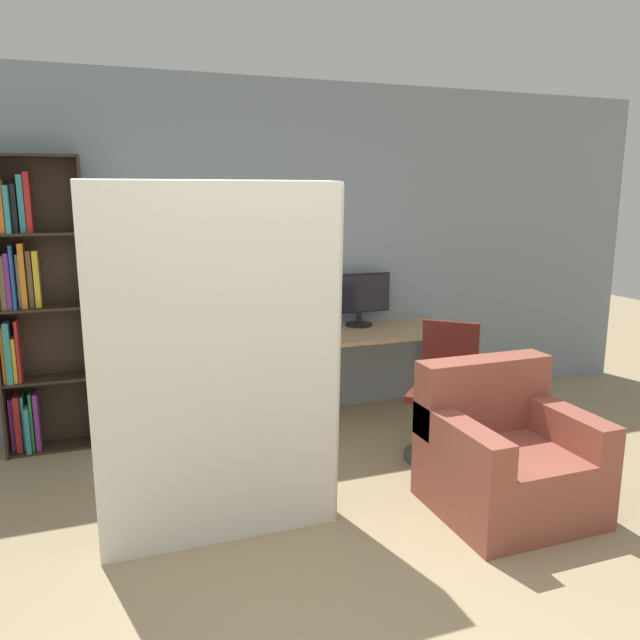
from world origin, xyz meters
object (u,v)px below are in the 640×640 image
(monitor, at_px, (359,297))
(bookshelf, at_px, (31,306))
(office_chair, at_px, (444,403))
(mattress_near, at_px, (218,367))
(armchair, at_px, (504,456))

(monitor, distance_m, bookshelf, 2.49)
(office_chair, bearing_deg, monitor, 99.31)
(monitor, height_order, mattress_near, mattress_near)
(monitor, xyz_separation_m, office_chair, (0.18, -1.09, -0.60))
(monitor, xyz_separation_m, bookshelf, (-2.49, 0.03, 0.07))
(bookshelf, bearing_deg, armchair, -35.75)
(armchair, bearing_deg, office_chair, 86.08)
(office_chair, distance_m, armchair, 0.76)
(bookshelf, xyz_separation_m, mattress_near, (1.00, -1.62, -0.11))
(mattress_near, height_order, armchair, mattress_near)
(office_chair, bearing_deg, bookshelf, 157.17)
(office_chair, relative_size, mattress_near, 0.50)
(monitor, distance_m, mattress_near, 2.18)
(monitor, bearing_deg, bookshelf, 179.30)
(mattress_near, distance_m, armchair, 1.76)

